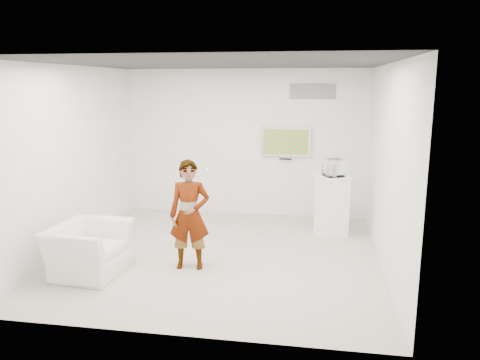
{
  "coord_description": "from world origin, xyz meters",
  "views": [
    {
      "loc": [
        1.48,
        -6.99,
        2.71
      ],
      "look_at": [
        0.21,
        0.6,
        1.11
      ],
      "focal_mm": 35.0,
      "sensor_mm": 36.0,
      "label": 1
    }
  ],
  "objects_px": {
    "person": "(190,215)",
    "pedestal": "(332,206)",
    "armchair": "(88,249)",
    "floor_uplight": "(329,212)",
    "tv": "(286,142)"
  },
  "relations": [
    {
      "from": "person",
      "to": "pedestal",
      "type": "relative_size",
      "value": 1.5
    },
    {
      "from": "armchair",
      "to": "floor_uplight",
      "type": "bearing_deg",
      "value": -42.48
    },
    {
      "from": "tv",
      "to": "person",
      "type": "distance_m",
      "value": 3.35
    },
    {
      "from": "person",
      "to": "floor_uplight",
      "type": "xyz_separation_m",
      "value": [
        2.1,
        2.91,
        -0.66
      ]
    },
    {
      "from": "tv",
      "to": "person",
      "type": "relative_size",
      "value": 0.61
    },
    {
      "from": "pedestal",
      "to": "tv",
      "type": "bearing_deg",
      "value": 129.5
    },
    {
      "from": "pedestal",
      "to": "floor_uplight",
      "type": "xyz_separation_m",
      "value": [
        -0.01,
        0.99,
        -0.39
      ]
    },
    {
      "from": "pedestal",
      "to": "person",
      "type": "bearing_deg",
      "value": -137.68
    },
    {
      "from": "armchair",
      "to": "floor_uplight",
      "type": "height_order",
      "value": "armchair"
    },
    {
      "from": "person",
      "to": "armchair",
      "type": "relative_size",
      "value": 1.48
    },
    {
      "from": "tv",
      "to": "floor_uplight",
      "type": "distance_m",
      "value": 1.67
    },
    {
      "from": "armchair",
      "to": "pedestal",
      "type": "distance_m",
      "value": 4.24
    },
    {
      "from": "armchair",
      "to": "floor_uplight",
      "type": "relative_size",
      "value": 3.66
    },
    {
      "from": "tv",
      "to": "floor_uplight",
      "type": "bearing_deg",
      "value": -7.91
    },
    {
      "from": "armchair",
      "to": "pedestal",
      "type": "height_order",
      "value": "pedestal"
    }
  ]
}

